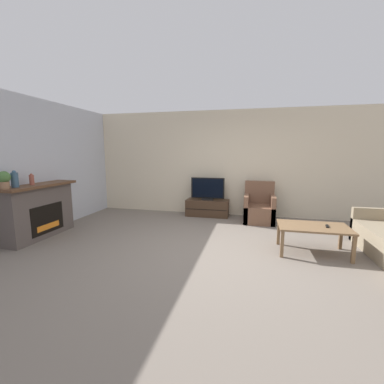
{
  "coord_description": "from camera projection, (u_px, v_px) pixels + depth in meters",
  "views": [
    {
      "loc": [
        0.63,
        -4.04,
        1.64
      ],
      "look_at": [
        -0.54,
        0.9,
        0.85
      ],
      "focal_mm": 24.0,
      "sensor_mm": 36.0,
      "label": 1
    }
  ],
  "objects": [
    {
      "name": "ground_plane",
      "position": [
        211.0,
        251.0,
        4.28
      ],
      "size": [
        24.0,
        24.0,
        0.0
      ],
      "primitive_type": "plane",
      "color": "slate"
    },
    {
      "name": "wall_back",
      "position": [
        228.0,
        163.0,
        6.65
      ],
      "size": [
        12.0,
        0.06,
        2.7
      ],
      "color": "beige",
      "rests_on": "ground"
    },
    {
      "name": "wall_left",
      "position": [
        26.0,
        168.0,
        4.88
      ],
      "size": [
        0.06,
        12.0,
        2.7
      ],
      "color": "silver",
      "rests_on": "ground"
    },
    {
      "name": "fireplace",
      "position": [
        39.0,
        210.0,
        4.94
      ],
      "size": [
        0.49,
        1.54,
        1.04
      ],
      "color": "#564C47",
      "rests_on": "ground"
    },
    {
      "name": "mantel_vase_left",
      "position": [
        15.0,
        179.0,
        4.4
      ],
      "size": [
        0.12,
        0.12,
        0.29
      ],
      "color": "#385670",
      "rests_on": "fireplace"
    },
    {
      "name": "mantel_vase_centre_left",
      "position": [
        32.0,
        180.0,
        4.73
      ],
      "size": [
        0.08,
        0.08,
        0.21
      ],
      "color": "#994C3D",
      "rests_on": "fireplace"
    },
    {
      "name": "potted_plant",
      "position": [
        4.0,
        179.0,
        4.21
      ],
      "size": [
        0.19,
        0.19,
        0.29
      ],
      "color": "#936B4C",
      "rests_on": "fireplace"
    },
    {
      "name": "tv_stand",
      "position": [
        207.0,
        208.0,
        6.65
      ],
      "size": [
        1.08,
        0.46,
        0.42
      ],
      "color": "#422D1E",
      "rests_on": "ground"
    },
    {
      "name": "tv",
      "position": [
        208.0,
        190.0,
        6.58
      ],
      "size": [
        0.86,
        0.18,
        0.57
      ],
      "color": "black",
      "rests_on": "tv_stand"
    },
    {
      "name": "armchair",
      "position": [
        259.0,
        209.0,
        6.1
      ],
      "size": [
        0.7,
        0.76,
        0.94
      ],
      "color": "brown",
      "rests_on": "ground"
    },
    {
      "name": "coffee_table",
      "position": [
        313.0,
        229.0,
        4.16
      ],
      "size": [
        1.09,
        0.67,
        0.46
      ],
      "color": "brown",
      "rests_on": "ground"
    },
    {
      "name": "remote",
      "position": [
        327.0,
        226.0,
        4.1
      ],
      "size": [
        0.06,
        0.15,
        0.02
      ],
      "rotation": [
        0.0,
        0.0,
        -0.17
      ],
      "color": "black",
      "rests_on": "coffee_table"
    }
  ]
}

